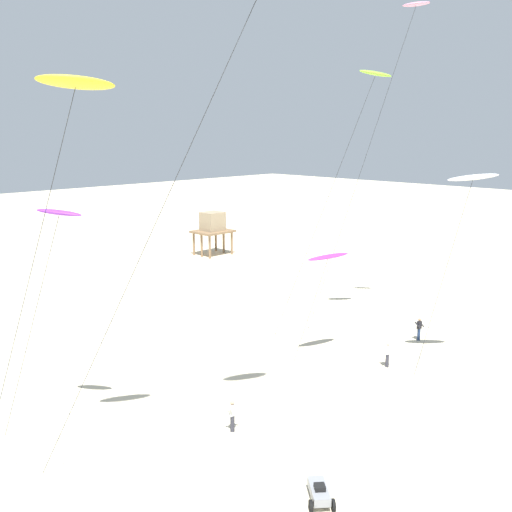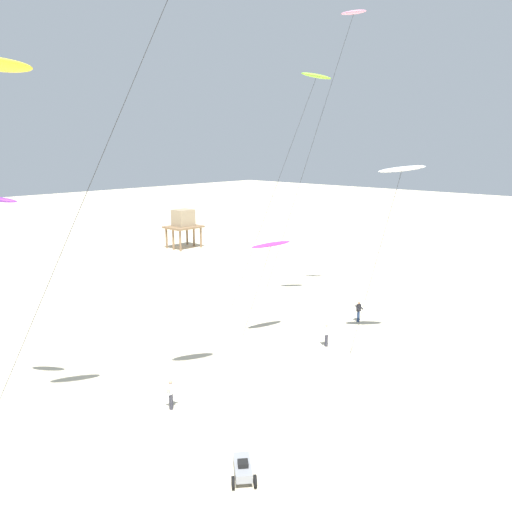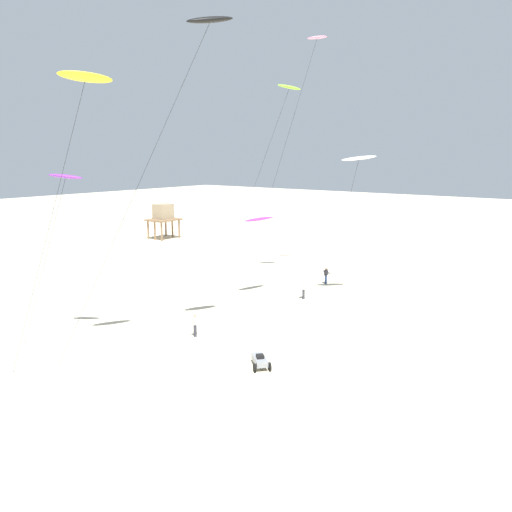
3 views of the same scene
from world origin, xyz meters
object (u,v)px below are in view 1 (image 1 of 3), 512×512
(kite_pink, at_px, (413,14))
(kite_flyer_furthest, at_px, (419,329))
(kite_lime, at_px, (374,77))
(kite_flyer_nearest, at_px, (232,415))
(kite_purple, at_px, (59,215))
(kite_magenta, at_px, (328,257))
(kite_white, at_px, (473,179))
(kite_yellow, at_px, (75,85))
(stilt_house, at_px, (213,225))
(beach_buggy, at_px, (319,492))
(kite_flyer_middle, at_px, (387,354))

(kite_pink, bearing_deg, kite_flyer_furthest, -121.66)
(kite_lime, relative_size, kite_flyer_nearest, 11.52)
(kite_purple, height_order, kite_lime, kite_lime)
(kite_magenta, bearing_deg, kite_lime, 12.27)
(kite_white, xyz_separation_m, kite_lime, (2.57, 8.81, 6.40))
(kite_lime, bearing_deg, kite_yellow, -173.29)
(stilt_house, xyz_separation_m, beach_buggy, (-29.85, -40.50, -3.25))
(kite_white, bearing_deg, kite_pink, 54.26)
(kite_lime, relative_size, stilt_house, 3.63)
(kite_white, relative_size, kite_lime, 0.66)
(kite_pink, bearing_deg, stilt_house, 75.63)
(kite_flyer_nearest, bearing_deg, kite_flyer_furthest, 0.26)
(kite_flyer_nearest, bearing_deg, beach_buggy, -102.30)
(kite_flyer_nearest, distance_m, stilt_house, 44.15)
(kite_yellow, height_order, kite_flyer_nearest, kite_yellow)
(kite_purple, xyz_separation_m, kite_white, (20.61, -10.50, 1.11))
(kite_flyer_furthest, bearing_deg, stilt_house, 73.98)
(kite_purple, xyz_separation_m, kite_yellow, (-1.28, -4.57, 5.57))
(kite_yellow, bearing_deg, kite_purple, 74.34)
(kite_pink, xyz_separation_m, kite_lime, (-3.06, 0.98, -4.39))
(kite_lime, xyz_separation_m, beach_buggy, (-18.92, -10.74, -18.22))
(kite_magenta, bearing_deg, beach_buggy, -142.98)
(kite_pink, relative_size, kite_lime, 1.24)
(kite_white, relative_size, kite_flyer_nearest, 7.59)
(kite_yellow, distance_m, kite_lime, 24.71)
(kite_flyer_middle, bearing_deg, kite_purple, 160.27)
(kite_white, height_order, kite_lime, kite_lime)
(kite_flyer_furthest, bearing_deg, kite_white, -127.94)
(kite_purple, xyz_separation_m, kite_flyer_middle, (18.54, -6.65, -10.24))
(kite_magenta, bearing_deg, kite_yellow, -175.38)
(kite_white, bearing_deg, kite_flyer_furthest, 52.06)
(kite_lime, distance_m, beach_buggy, 28.37)
(kite_flyer_furthest, bearing_deg, kite_purple, 167.19)
(kite_magenta, height_order, kite_yellow, kite_yellow)
(beach_buggy, bearing_deg, kite_white, 6.74)
(kite_flyer_middle, height_order, kite_flyer_furthest, same)
(kite_magenta, height_order, kite_flyer_nearest, kite_magenta)
(kite_purple, bearing_deg, stilt_house, 39.44)
(kite_pink, height_order, kite_flyer_nearest, kite_pink)
(kite_flyer_nearest, bearing_deg, kite_pink, 8.25)
(kite_white, bearing_deg, kite_lime, 73.73)
(beach_buggy, bearing_deg, kite_magenta, 37.02)
(kite_flyer_nearest, height_order, beach_buggy, kite_flyer_nearest)
(kite_pink, height_order, beach_buggy, kite_pink)
(kite_flyer_furthest, relative_size, beach_buggy, 0.86)
(kite_purple, height_order, kite_flyer_nearest, kite_purple)
(kite_purple, height_order, kite_flyer_middle, kite_purple)
(kite_purple, height_order, kite_pink, kite_pink)
(kite_lime, xyz_separation_m, stilt_house, (10.94, 29.77, -14.97))
(kite_yellow, bearing_deg, kite_lime, 6.71)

